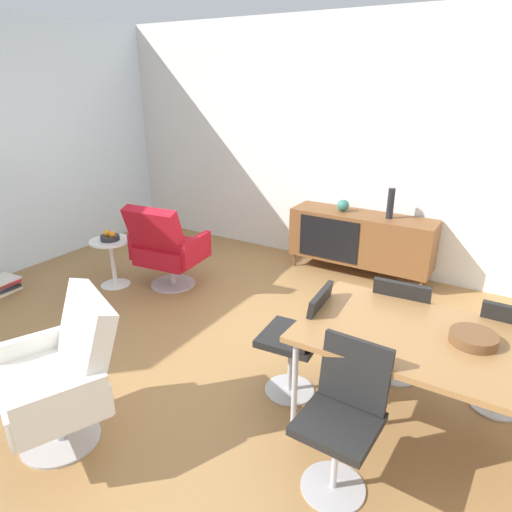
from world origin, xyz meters
TOP-DOWN VIEW (x-y plane):
  - ground_plane at (0.00, 0.00)m, footprint 8.32×8.32m
  - wall_back at (0.00, 2.60)m, footprint 6.80×0.12m
  - sideboard at (0.31, 2.30)m, footprint 1.60×0.45m
  - vase_cobalt at (0.08, 2.30)m, footprint 0.13×0.13m
  - vase_sculptural_dark at (0.61, 2.30)m, footprint 0.07×0.07m
  - dining_table at (1.57, -0.00)m, footprint 1.60×0.90m
  - wooden_bowl_on_table at (1.73, 0.06)m, footprint 0.26×0.26m
  - dining_chair_back_left at (1.22, 0.55)m, footprint 0.43×0.45m
  - dining_chair_near_window at (0.68, 0.00)m, footprint 0.45×0.43m
  - dining_chair_back_right at (1.92, 0.55)m, footprint 0.41×0.43m
  - dining_chair_front_left at (1.22, -0.56)m, footprint 0.42×0.44m
  - lounge_chair_red at (-1.32, 0.88)m, footprint 0.77×0.72m
  - armchair_black_shell at (-0.36, -1.12)m, footprint 0.86×0.84m
  - side_table_round at (-1.87, 0.62)m, footprint 0.44×0.44m
  - fruit_bowl at (-1.87, 0.62)m, footprint 0.20×0.20m

SIDE VIEW (x-z plane):
  - ground_plane at x=0.00m, z-range 0.00..0.00m
  - side_table_round at x=-1.87m, z-range 0.06..0.58m
  - sideboard at x=0.31m, z-range 0.08..0.80m
  - lounge_chair_red at x=-1.32m, z-range -0.01..0.94m
  - armchair_black_shell at x=-0.36m, z-range -0.01..0.94m
  - dining_chair_back_left at x=1.22m, z-range 0.04..0.90m
  - dining_chair_near_window at x=0.68m, z-range 0.04..0.90m
  - dining_chair_back_right at x=1.92m, z-range 0.04..0.90m
  - dining_chair_front_left at x=1.22m, z-range 0.04..0.90m
  - fruit_bowl at x=-1.87m, z-range 0.50..0.61m
  - dining_table at x=1.57m, z-range 0.33..1.07m
  - wooden_bowl_on_table at x=1.73m, z-range 0.74..0.80m
  - vase_cobalt at x=0.08m, z-range 0.72..0.85m
  - vase_sculptural_dark at x=0.61m, z-range 0.72..1.05m
  - wall_back at x=0.00m, z-range 0.00..2.80m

